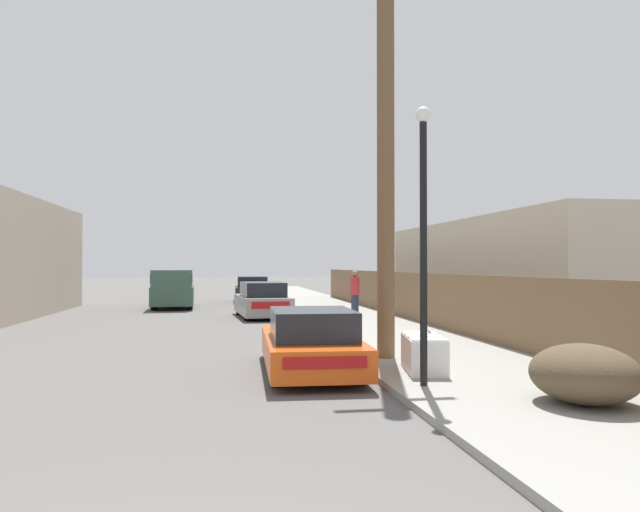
{
  "coord_description": "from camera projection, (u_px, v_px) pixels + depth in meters",
  "views": [
    {
      "loc": [
        0.53,
        -2.94,
        2.07
      ],
      "look_at": [
        2.98,
        12.81,
        2.31
      ],
      "focal_mm": 35.0,
      "sensor_mm": 36.0,
      "label": 1
    }
  ],
  "objects": [
    {
      "name": "discarded_fridge",
      "position": [
        424.0,
        353.0,
        11.53
      ],
      "size": [
        0.91,
        1.65,
        0.68
      ],
      "rotation": [
        0.0,
        0.0,
        -0.17
      ],
      "color": "white",
      "rests_on": "sidewalk_curb"
    },
    {
      "name": "building_right_house",
      "position": [
        528.0,
        270.0,
        23.81
      ],
      "size": [
        6.0,
        15.82,
        3.75
      ],
      "primitive_type": "cube",
      "color": "beige",
      "rests_on": "ground"
    },
    {
      "name": "brush_pile",
      "position": [
        585.0,
        374.0,
        8.8
      ],
      "size": [
        1.47,
        1.68,
        0.84
      ],
      "color": "brown",
      "rests_on": "sidewalk_curb"
    },
    {
      "name": "car_parked_mid",
      "position": [
        262.0,
        301.0,
        24.79
      ],
      "size": [
        2.14,
        4.58,
        1.4
      ],
      "rotation": [
        0.0,
        0.0,
        0.08
      ],
      "color": "gray",
      "rests_on": "ground"
    },
    {
      "name": "street_lamp",
      "position": [
        423.0,
        223.0,
        10.15
      ],
      "size": [
        0.26,
        0.26,
        4.55
      ],
      "color": "black",
      "rests_on": "sidewalk_curb"
    },
    {
      "name": "pedestrian",
      "position": [
        355.0,
        293.0,
        23.34
      ],
      "size": [
        0.34,
        0.34,
        1.76
      ],
      "color": "#282D42",
      "rests_on": "sidewalk_curb"
    },
    {
      "name": "sidewalk_curb",
      "position": [
        335.0,
        312.0,
        26.82
      ],
      "size": [
        4.2,
        63.0,
        0.12
      ],
      "primitive_type": "cube",
      "color": "gray",
      "rests_on": "ground"
    },
    {
      "name": "car_parked_far",
      "position": [
        252.0,
        290.0,
        35.17
      ],
      "size": [
        1.93,
        4.64,
        1.44
      ],
      "rotation": [
        0.0,
        0.0,
        -0.01
      ],
      "color": "black",
      "rests_on": "ground"
    },
    {
      "name": "utility_pole",
      "position": [
        386.0,
        146.0,
        13.27
      ],
      "size": [
        1.8,
        0.37,
        8.84
      ],
      "color": "brown",
      "rests_on": "sidewalk_curb"
    },
    {
      "name": "wooden_fence",
      "position": [
        413.0,
        296.0,
        22.25
      ],
      "size": [
        0.08,
        34.05,
        1.7
      ],
      "primitive_type": "cube",
      "color": "brown",
      "rests_on": "sidewalk_curb"
    },
    {
      "name": "parked_sports_car_red",
      "position": [
        311.0,
        343.0,
        12.05
      ],
      "size": [
        1.88,
        4.55,
        1.24
      ],
      "rotation": [
        0.0,
        0.0,
        -0.03
      ],
      "color": "#E05114",
      "rests_on": "ground"
    },
    {
      "name": "pickup_truck",
      "position": [
        173.0,
        289.0,
        30.09
      ],
      "size": [
        2.14,
        5.56,
        1.85
      ],
      "rotation": [
        0.0,
        0.0,
        3.18
      ],
      "color": "#385647",
      "rests_on": "ground"
    }
  ]
}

